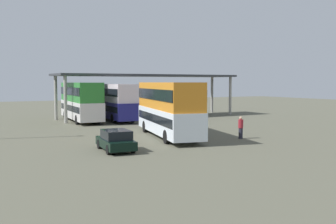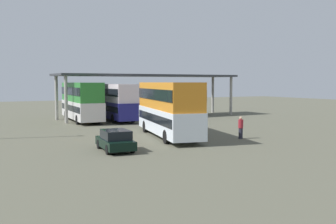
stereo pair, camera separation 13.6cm
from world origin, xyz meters
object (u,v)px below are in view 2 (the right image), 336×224
Objects in this scene: parked_hatchback at (115,140)px; double_decker_mid_row at (113,100)px; double_decker_near_canopy at (81,100)px; double_decker_main at (168,107)px; pedestrian_waiting at (241,128)px.

double_decker_mid_row is (6.94, 19.52, 1.62)m from parked_hatchback.
double_decker_mid_row reaches higher than parked_hatchback.
double_decker_near_canopy reaches higher than double_decker_mid_row.
double_decker_main is 6.47× the size of pedestrian_waiting.
double_decker_near_canopy is (3.28, 19.84, 1.70)m from parked_hatchback.
parked_hatchback is 10.49m from pedestrian_waiting.
double_decker_near_canopy reaches higher than parked_hatchback.
pedestrian_waiting is (4.52, -3.52, -1.52)m from double_decker_main.
pedestrian_waiting is at bearing -116.24° from double_decker_main.
parked_hatchback is at bearing 136.19° from double_decker_main.
double_decker_main is 15.46m from double_decker_mid_row.
parked_hatchback is at bearing 173.70° from double_decker_near_canopy.
double_decker_mid_row is at bearing -79.84° from pedestrian_waiting.
double_decker_near_canopy is 0.95× the size of double_decker_mid_row.
double_decker_main reaches higher than double_decker_near_canopy.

